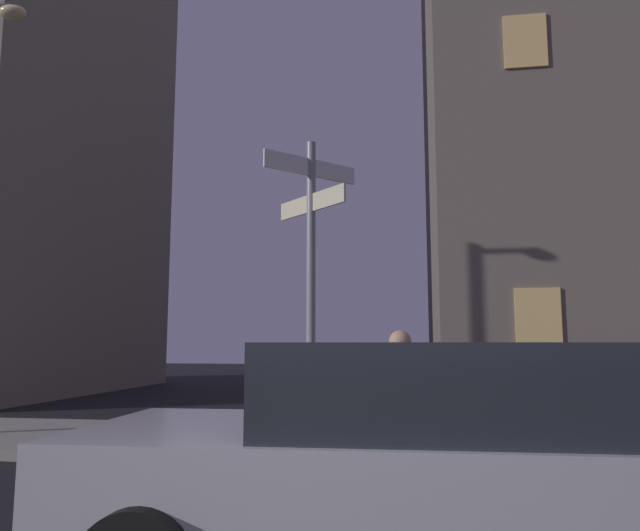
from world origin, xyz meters
TOP-DOWN VIEW (x-y plane):
  - sidewalk_kerb at (0.00, 6.68)m, footprint 40.00×2.96m
  - signpost at (-0.65, 5.84)m, footprint 1.08×1.08m
  - car_near_right at (0.65, 2.14)m, footprint 4.31×2.13m
  - cyclist at (0.59, 4.12)m, footprint 1.82×0.33m
  - building_right_block at (7.11, 15.00)m, footprint 11.73×8.48m

SIDE VIEW (x-z plane):
  - sidewalk_kerb at x=0.00m, z-range 0.00..0.14m
  - cyclist at x=0.59m, z-range -0.06..1.55m
  - car_near_right at x=0.65m, z-range 0.05..1.54m
  - signpost at x=-0.65m, z-range 0.52..4.57m
  - building_right_block at x=7.11m, z-range 0.00..20.85m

